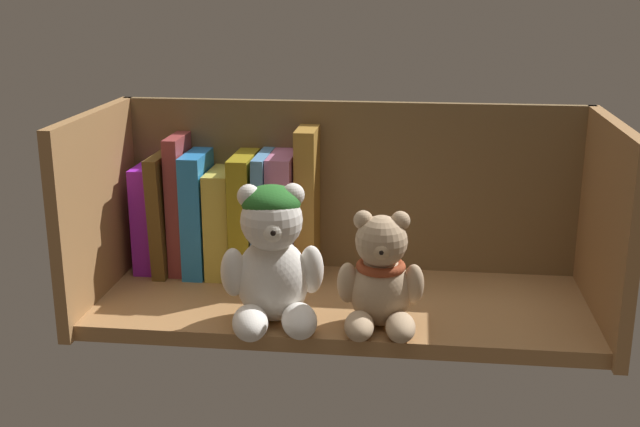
{
  "coord_description": "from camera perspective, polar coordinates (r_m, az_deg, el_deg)",
  "views": [
    {
      "loc": [
        8.91,
        -99.08,
        43.2
      ],
      "look_at": [
        -3.01,
        0.0,
        13.88
      ],
      "focal_mm": 44.9,
      "sensor_mm": 36.0,
      "label": 1
    }
  ],
  "objects": [
    {
      "name": "shelf_board",
      "position": [
        1.08,
        1.6,
        -6.62
      ],
      "size": [
        64.53,
        25.13,
        2.0
      ],
      "primitive_type": "cube",
      "color": "#9E7042",
      "rests_on": "ground"
    },
    {
      "name": "shelf_back_panel",
      "position": [
        1.16,
        2.25,
        1.5
      ],
      "size": [
        66.93,
        1.2,
        26.63
      ],
      "primitive_type": "cube",
      "color": "brown",
      "rests_on": "ground"
    },
    {
      "name": "shelf_side_panel_left",
      "position": [
        1.12,
        -15.5,
        0.24
      ],
      "size": [
        1.6,
        27.53,
        26.63
      ],
      "primitive_type": "cube",
      "color": "#9E7042",
      "rests_on": "ground"
    },
    {
      "name": "shelf_side_panel_right",
      "position": [
        1.06,
        19.7,
        -0.95
      ],
      "size": [
        1.6,
        27.53,
        26.63
      ],
      "primitive_type": "cube",
      "color": "#9E7042",
      "rests_on": "ground"
    },
    {
      "name": "book_0",
      "position": [
        1.2,
        -11.95,
        -0.12
      ],
      "size": [
        2.81,
        10.4,
        15.5
      ],
      "primitive_type": "cube",
      "color": "purple",
      "rests_on": "shelf_board"
    },
    {
      "name": "book_1",
      "position": [
        1.19,
        -10.77,
        0.27
      ],
      "size": [
        2.36,
        13.64,
        17.39
      ],
      "primitive_type": "cube",
      "rotation": [
        0.0,
        -0.03,
        0.0
      ],
      "color": "brown",
      "rests_on": "shelf_board"
    },
    {
      "name": "book_2",
      "position": [
        1.18,
        -9.77,
        0.84
      ],
      "size": [
        2.02,
        10.85,
        19.99
      ],
      "primitive_type": "cube",
      "color": "#923636",
      "rests_on": "shelf_board"
    },
    {
      "name": "book_3",
      "position": [
        1.18,
        -8.44,
        0.27
      ],
      "size": [
        2.98,
        13.0,
        17.69
      ],
      "primitive_type": "cube",
      "color": "#267CCB",
      "rests_on": "shelf_board"
    },
    {
      "name": "book_4",
      "position": [
        1.17,
        -6.76,
        -0.36
      ],
      "size": [
        3.47,
        12.81,
        15.24
      ],
      "primitive_type": "cube",
      "color": "gold",
      "rests_on": "shelf_board"
    },
    {
      "name": "book_5",
      "position": [
        1.16,
        -5.11,
        0.16
      ],
      "size": [
        2.91,
        14.88,
        17.73
      ],
      "primitive_type": "cube",
      "color": "olive",
      "rests_on": "shelf_board"
    },
    {
      "name": "book_6",
      "position": [
        1.16,
        -3.87,
        0.17
      ],
      "size": [
        2.11,
        14.76,
        17.98
      ],
      "primitive_type": "cube",
      "rotation": [
        0.0,
        0.03,
        0.0
      ],
      "color": "#4E82B1",
      "rests_on": "shelf_board"
    },
    {
      "name": "book_7",
      "position": [
        1.15,
        -2.5,
        0.11
      ],
      "size": [
        3.4,
        13.31,
        17.89
      ],
      "primitive_type": "cube",
      "color": "#B5658B",
      "rests_on": "shelf_board"
    },
    {
      "name": "book_8",
      "position": [
        1.14,
        -0.83,
        0.9
      ],
      "size": [
        2.81,
        9.59,
        21.4
      ],
      "primitive_type": "cube",
      "color": "#A1712A",
      "rests_on": "shelf_board"
    },
    {
      "name": "teddy_bear_larger",
      "position": [
        0.98,
        -3.42,
        -3.25
      ],
      "size": [
        13.27,
        13.71,
        17.6
      ],
      "color": "white",
      "rests_on": "shelf_board"
    },
    {
      "name": "teddy_bear_smaller",
      "position": [
        0.97,
        4.34,
        -4.69
      ],
      "size": [
        10.7,
        10.87,
        14.66
      ],
      "color": "tan",
      "rests_on": "shelf_board"
    }
  ]
}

